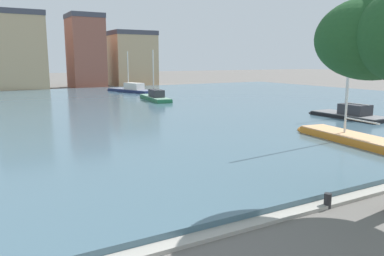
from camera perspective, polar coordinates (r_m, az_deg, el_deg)
harbor_water at (r=36.43m, az=-18.48°, el=2.35°), size 90.25×54.06×0.31m
quay_edge_coping at (r=11.75m, az=10.19°, el=-13.61°), size 90.25×0.50×0.12m
sailboat_navy at (r=54.99m, az=-9.42°, el=5.58°), size 4.61×9.75×5.98m
sailboat_orange at (r=23.31m, az=21.47°, el=-1.31°), size 2.61×7.76×9.55m
sailboat_green at (r=43.66m, az=-5.73°, el=4.50°), size 2.74×8.53×5.88m
sailboat_black at (r=32.35m, az=21.92°, el=1.78°), size 2.20×6.81×6.54m
mooring_bollard at (r=13.36m, az=19.61°, el=-10.20°), size 0.24×0.24×0.50m
townhouse_wide_warehouse at (r=66.03m, az=-24.51°, el=10.38°), size 7.52×7.79×12.12m
townhouse_end_terrace at (r=69.19m, az=-15.59°, el=11.00°), size 5.62×6.38×12.45m
townhouse_tall_gabled at (r=73.31m, az=-8.88°, el=10.23°), size 7.96×6.56×10.02m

